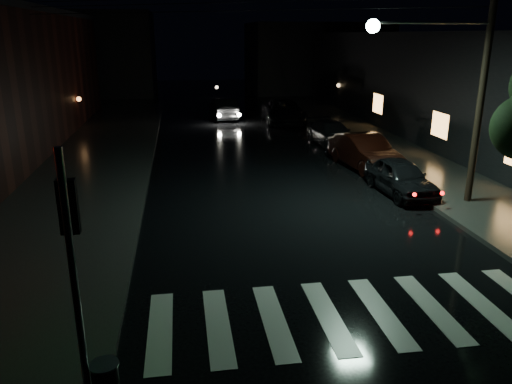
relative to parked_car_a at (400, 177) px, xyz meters
name	(u,v)px	position (x,y,z in m)	size (l,w,h in m)	color
ground	(220,339)	(-7.60, -8.54, -0.67)	(120.00, 120.00, 0.00)	black
sidewalk_left	(84,168)	(-12.60, 5.46, -0.59)	(6.00, 44.00, 0.15)	#282826
sidewalk_right	(399,157)	(2.40, 5.46, -0.59)	(4.00, 44.00, 0.15)	#282826
building_right	(489,87)	(9.40, 9.46, 2.33)	(10.00, 40.00, 6.00)	black
building_far_left	(82,54)	(-17.60, 36.46, 3.33)	(14.00, 10.00, 8.00)	black
building_far_right	(315,57)	(6.40, 36.46, 2.83)	(14.00, 10.00, 7.00)	black
crosswalk	(355,314)	(-4.60, -8.04, -0.66)	(9.00, 3.00, 0.01)	beige
signal_pole_corner	(90,320)	(-9.74, -10.00, 0.87)	(0.68, 0.61, 4.20)	slate
utility_pole	(466,74)	(1.23, -1.54, 3.93)	(4.92, 0.44, 8.00)	black
parked_car_a	(400,177)	(0.00, 0.00, 0.00)	(1.58, 3.92, 1.33)	black
parked_car_b	(365,152)	(0.00, 3.83, 0.10)	(1.63, 4.67, 1.54)	black
parked_car_c	(332,134)	(0.00, 8.95, -0.02)	(1.80, 4.44, 1.29)	black
parked_car_d	(283,112)	(-1.17, 16.39, 0.12)	(2.61, 5.66, 1.57)	black
oncoming_car	(223,109)	(-5.08, 18.81, 0.07)	(1.55, 4.45, 1.47)	black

